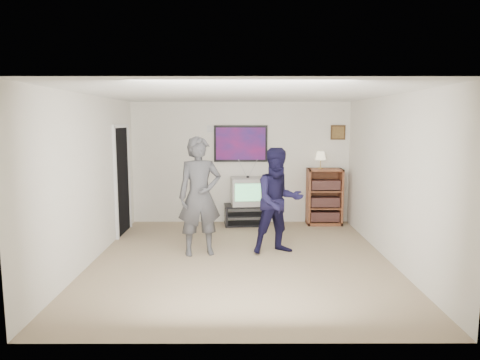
{
  "coord_description": "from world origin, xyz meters",
  "views": [
    {
      "loc": [
        -0.03,
        -6.33,
        2.11
      ],
      "look_at": [
        -0.02,
        0.62,
        1.15
      ],
      "focal_mm": 32.0,
      "sensor_mm": 36.0,
      "label": 1
    }
  ],
  "objects_px": {
    "bookshelf": "(324,197)",
    "person_tall": "(200,196)",
    "media_stand": "(245,215)",
    "crt_television": "(248,191)",
    "person_short": "(278,201)"
  },
  "relations": [
    {
      "from": "media_stand",
      "to": "person_tall",
      "type": "bearing_deg",
      "value": -116.6
    },
    {
      "from": "person_tall",
      "to": "person_short",
      "type": "relative_size",
      "value": 1.1
    },
    {
      "from": "crt_television",
      "to": "person_short",
      "type": "bearing_deg",
      "value": -82.16
    },
    {
      "from": "media_stand",
      "to": "bookshelf",
      "type": "relative_size",
      "value": 0.77
    },
    {
      "from": "media_stand",
      "to": "crt_television",
      "type": "distance_m",
      "value": 0.49
    },
    {
      "from": "crt_television",
      "to": "person_short",
      "type": "height_order",
      "value": "person_short"
    },
    {
      "from": "media_stand",
      "to": "person_tall",
      "type": "xyz_separation_m",
      "value": [
        -0.75,
        -1.94,
        0.73
      ]
    },
    {
      "from": "media_stand",
      "to": "crt_television",
      "type": "bearing_deg",
      "value": -5.58
    },
    {
      "from": "bookshelf",
      "to": "media_stand",
      "type": "bearing_deg",
      "value": -178.23
    },
    {
      "from": "bookshelf",
      "to": "person_tall",
      "type": "bearing_deg",
      "value": -139.94
    },
    {
      "from": "media_stand",
      "to": "person_short",
      "type": "height_order",
      "value": "person_short"
    },
    {
      "from": "bookshelf",
      "to": "person_tall",
      "type": "height_order",
      "value": "person_tall"
    },
    {
      "from": "person_tall",
      "to": "person_short",
      "type": "xyz_separation_m",
      "value": [
        1.25,
        0.07,
        -0.09
      ]
    },
    {
      "from": "media_stand",
      "to": "bookshelf",
      "type": "height_order",
      "value": "bookshelf"
    },
    {
      "from": "crt_television",
      "to": "bookshelf",
      "type": "relative_size",
      "value": 0.57
    }
  ]
}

